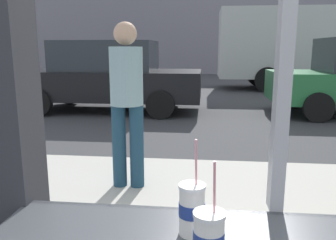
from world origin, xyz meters
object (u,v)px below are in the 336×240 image
soda_cup_left (192,209)px  pedestrian (127,95)px  soda_cup_right (209,237)px  parked_car_black (108,76)px  box_truck (312,46)px

soda_cup_left → pedestrian: bearing=107.9°
soda_cup_right → pedestrian: 2.51m
parked_car_black → box_truck: 8.35m
soda_cup_left → pedestrian: size_ratio=0.20×
soda_cup_left → soda_cup_right: bearing=-70.4°
parked_car_black → pedestrian: bearing=-72.2°
parked_car_black → box_truck: bearing=39.9°
soda_cup_right → box_truck: bearing=72.9°
box_truck → pedestrian: (-4.74, -10.47, -0.54)m
box_truck → pedestrian: 11.50m
box_truck → soda_cup_right: bearing=-107.1°
soda_cup_left → parked_car_black: bearing=107.8°
soda_cup_right → box_truck: 13.46m
soda_cup_right → box_truck: (3.96, 12.85, 0.61)m
pedestrian → parked_car_black: bearing=107.8°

